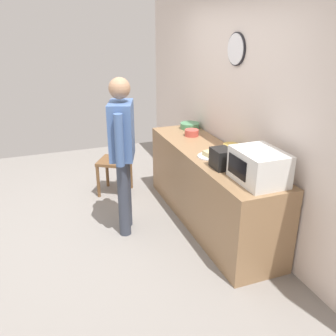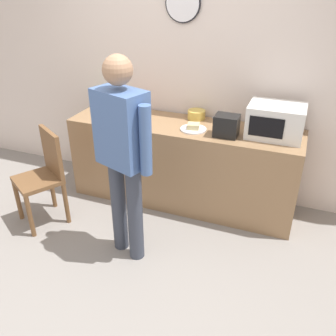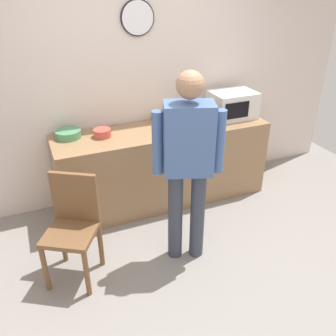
% 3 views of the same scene
% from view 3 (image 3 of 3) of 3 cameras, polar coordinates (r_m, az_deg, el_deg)
% --- Properties ---
extents(ground_plane, '(6.00, 6.00, 0.00)m').
position_cam_3_polar(ground_plane, '(3.37, 4.01, -16.04)').
color(ground_plane, gray).
extents(back_wall, '(5.40, 0.13, 2.60)m').
position_cam_3_polar(back_wall, '(4.04, -5.67, 13.11)').
color(back_wall, silver).
rests_on(back_wall, ground_plane).
extents(kitchen_counter, '(2.35, 0.62, 0.89)m').
position_cam_3_polar(kitchen_counter, '(4.08, -0.76, 0.42)').
color(kitchen_counter, '#93704C').
rests_on(kitchen_counter, ground_plane).
extents(microwave, '(0.50, 0.39, 0.30)m').
position_cam_3_polar(microwave, '(4.26, 10.15, 9.84)').
color(microwave, silver).
rests_on(microwave, kitchen_counter).
extents(sandwich_plate, '(0.25, 0.25, 0.07)m').
position_cam_3_polar(sandwich_plate, '(3.86, 1.51, 6.28)').
color(sandwich_plate, white).
rests_on(sandwich_plate, kitchen_counter).
extents(salad_bowl, '(0.18, 0.18, 0.08)m').
position_cam_3_polar(salad_bowl, '(3.75, -10.37, 5.47)').
color(salad_bowl, '#C64C42').
rests_on(salad_bowl, kitchen_counter).
extents(cereal_bowl, '(0.18, 0.18, 0.09)m').
position_cam_3_polar(cereal_bowl, '(4.09, -1.08, 7.96)').
color(cereal_bowl, gold).
rests_on(cereal_bowl, kitchen_counter).
extents(mixing_bowl, '(0.26, 0.26, 0.08)m').
position_cam_3_polar(mixing_bowl, '(3.81, -15.51, 5.23)').
color(mixing_bowl, '#4C8E60').
rests_on(mixing_bowl, kitchen_counter).
extents(toaster, '(0.22, 0.18, 0.20)m').
position_cam_3_polar(toaster, '(3.94, 6.06, 7.87)').
color(toaster, black).
rests_on(toaster, kitchen_counter).
extents(fork_utensil, '(0.17, 0.07, 0.01)m').
position_cam_3_polar(fork_utensil, '(4.24, 1.64, 8.10)').
color(fork_utensil, silver).
rests_on(fork_utensil, kitchen_counter).
extents(spoon_utensil, '(0.10, 0.16, 0.01)m').
position_cam_3_polar(spoon_utensil, '(4.19, 3.19, 7.83)').
color(spoon_utensil, silver).
rests_on(spoon_utensil, kitchen_counter).
extents(person_standing, '(0.56, 0.36, 1.74)m').
position_cam_3_polar(person_standing, '(2.97, 3.19, 1.60)').
color(person_standing, '#373D4B').
rests_on(person_standing, ground_plane).
extents(wooden_chair, '(0.55, 0.55, 0.94)m').
position_cam_3_polar(wooden_chair, '(3.14, -14.78, -8.40)').
color(wooden_chair, brown).
rests_on(wooden_chair, ground_plane).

